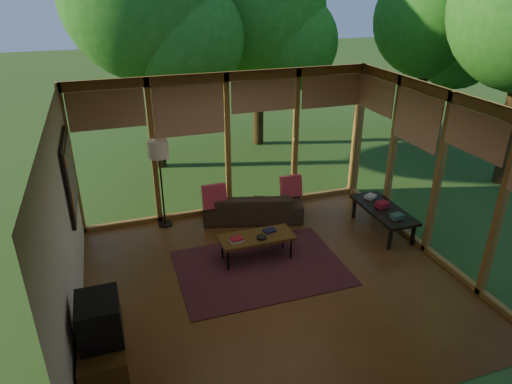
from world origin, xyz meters
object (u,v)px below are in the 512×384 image
object	(u,v)px
floor_lamp	(159,154)
coffee_table	(257,238)
media_cabinet	(104,358)
sofa	(253,206)
side_console	(383,210)
television	(99,319)

from	to	relation	value
floor_lamp	coffee_table	xyz separation A→B (m)	(1.25, -1.62, -1.01)
media_cabinet	sofa	bearing A→B (deg)	48.35
media_cabinet	side_console	distance (m)	5.25
floor_lamp	television	bearing A→B (deg)	-108.47
media_cabinet	side_console	world-z (taller)	media_cabinet
sofa	floor_lamp	bearing A→B (deg)	5.82
sofa	television	world-z (taller)	television
sofa	coffee_table	size ratio (longest dim) A/B	1.55
television	floor_lamp	bearing A→B (deg)	71.53
media_cabinet	television	distance (m)	0.55
television	side_console	distance (m)	5.25
floor_lamp	sofa	bearing A→B (deg)	-9.68
media_cabinet	side_console	size ratio (longest dim) A/B	0.71
floor_lamp	coffee_table	size ratio (longest dim) A/B	1.38
media_cabinet	coffee_table	size ratio (longest dim) A/B	0.83
television	coffee_table	world-z (taller)	television
media_cabinet	floor_lamp	size ratio (longest dim) A/B	0.61
television	side_console	bearing A→B (deg)	21.94
coffee_table	side_console	xyz separation A→B (m)	(2.45, 0.15, 0.02)
television	floor_lamp	distance (m)	3.65
floor_lamp	side_console	size ratio (longest dim) A/B	1.18
media_cabinet	floor_lamp	distance (m)	3.78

